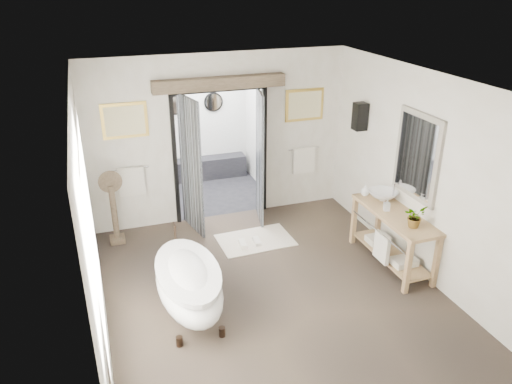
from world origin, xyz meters
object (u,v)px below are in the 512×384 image
basin (383,196)px  vanity (392,234)px  rug (255,240)px  clawfoot_tub (188,283)px

basin → vanity: bearing=-123.0°
rug → basin: size_ratio=2.64×
rug → basin: basin is taller
clawfoot_tub → basin: size_ratio=3.92×
clawfoot_tub → basin: 3.28m
vanity → rug: bearing=141.9°
clawfoot_tub → rug: (1.41, 1.47, -0.42)m
clawfoot_tub → basin: (3.18, 0.60, 0.50)m
clawfoot_tub → vanity: bearing=2.7°
vanity → basin: (0.08, 0.46, 0.42)m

